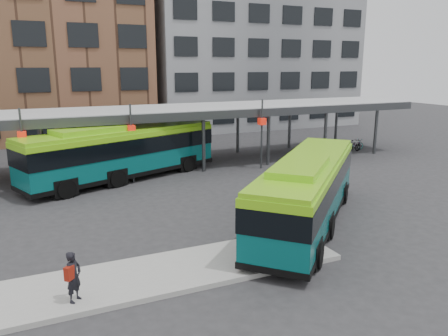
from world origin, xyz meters
TOP-DOWN VIEW (x-y plane):
  - ground at (0.00, 0.00)m, footprint 120.00×120.00m
  - boarding_island at (-5.50, -3.00)m, footprint 14.00×3.00m
  - canopy at (-0.06, 12.87)m, footprint 40.00×6.53m
  - building_brick at (-10.00, 32.00)m, footprint 26.00×14.00m
  - building_grey at (16.00, 32.00)m, footprint 24.00×14.00m
  - bus_front at (2.42, -0.94)m, footprint 10.32×10.15m
  - bus_rear at (-3.44, 10.57)m, footprint 12.90×7.12m
  - pedestrian at (-7.84, -3.80)m, footprint 0.66×0.67m
  - bike_rack at (13.71, 11.92)m, footprint 7.46×1.53m

SIDE VIEW (x-z plane):
  - ground at x=0.00m, z-range 0.00..0.00m
  - boarding_island at x=-5.50m, z-range 0.00..0.18m
  - bike_rack at x=13.71m, z-range -0.04..1.02m
  - pedestrian at x=-7.84m, z-range 0.19..1.76m
  - bus_front at x=2.42m, z-range 0.07..3.36m
  - bus_rear at x=-3.44m, z-range 0.07..3.60m
  - canopy at x=-0.06m, z-range 1.51..6.31m
  - building_grey at x=16.00m, z-range 0.00..20.00m
  - building_brick at x=-10.00m, z-range 0.00..22.00m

